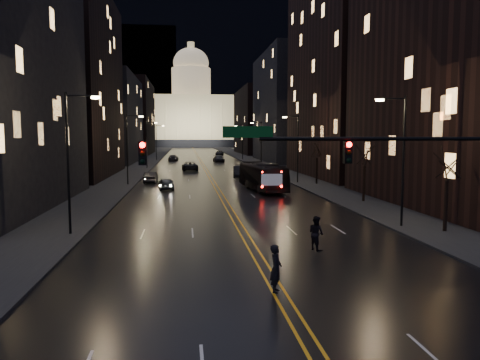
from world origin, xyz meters
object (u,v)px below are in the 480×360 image
object	(u,v)px
pedestrian_a	(276,269)
pedestrian_b	(316,233)
bus	(262,176)
receding_car_a	(239,172)
traffic_signal	(399,163)
oncoming_car_b	(151,177)
oncoming_car_a	(166,184)

from	to	relation	value
pedestrian_a	pedestrian_b	bearing A→B (deg)	-10.49
bus	pedestrian_b	distance (m)	28.36
bus	receding_car_a	world-z (taller)	bus
traffic_signal	pedestrian_b	xyz separation A→B (m)	(-2.46, 4.64, -4.14)
bus	pedestrian_a	bearing A→B (deg)	-105.55
bus	receding_car_a	xyz separation A→B (m)	(-0.74, 16.78, -0.75)
bus	oncoming_car_b	size ratio (longest dim) A/B	2.54
oncoming_car_b	pedestrian_a	size ratio (longest dim) A/B	2.31
oncoming_car_a	pedestrian_b	world-z (taller)	pedestrian_b
bus	oncoming_car_a	size ratio (longest dim) A/B	2.71
oncoming_car_b	receding_car_a	bearing A→B (deg)	-149.57
pedestrian_a	pedestrian_b	world-z (taller)	pedestrian_a
pedestrian_a	pedestrian_b	size ratio (longest dim) A/B	1.03
traffic_signal	oncoming_car_a	world-z (taller)	traffic_signal
bus	pedestrian_b	world-z (taller)	bus
traffic_signal	receding_car_a	xyz separation A→B (m)	(-1.54, 49.72, -4.25)
bus	pedestrian_b	xyz separation A→B (m)	(-1.66, -28.31, -0.65)
receding_car_a	pedestrian_b	distance (m)	45.10
receding_car_a	oncoming_car_b	bearing A→B (deg)	-146.37
receding_car_a	pedestrian_b	size ratio (longest dim) A/B	2.71
bus	oncoming_car_a	distance (m)	11.29
pedestrian_a	traffic_signal	bearing A→B (deg)	-53.93
bus	pedestrian_a	xyz separation A→B (m)	(-5.22, -34.94, -0.63)
traffic_signal	receding_car_a	distance (m)	49.93
oncoming_car_a	receding_car_a	world-z (taller)	receding_car_a
pedestrian_b	traffic_signal	bearing A→B (deg)	-177.94
oncoming_car_a	receding_car_a	size ratio (longest dim) A/B	0.82
oncoming_car_b	pedestrian_a	world-z (taller)	pedestrian_a
oncoming_car_a	pedestrian_a	bearing A→B (deg)	92.63
receding_car_a	pedestrian_a	size ratio (longest dim) A/B	2.65
bus	pedestrian_a	size ratio (longest dim) A/B	5.87
bus	pedestrian_a	world-z (taller)	bus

